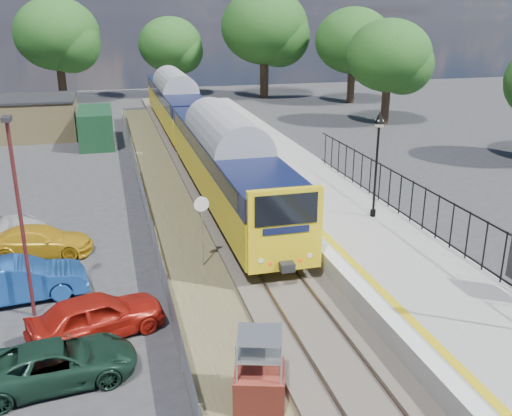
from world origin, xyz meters
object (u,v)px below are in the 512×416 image
object	(u,v)px
speed_sign	(202,220)
car_yellow	(40,241)
victorian_lamp_north	(378,140)
brick_plinth	(259,370)
carpark_lamp	(19,207)
car_red	(97,316)
car_blue	(19,280)
train	(194,122)
car_green	(58,363)

from	to	relation	value
speed_sign	car_yellow	bearing A→B (deg)	148.20
victorian_lamp_north	brick_plinth	distance (m)	12.97
victorian_lamp_north	carpark_lamp	size ratio (longest dim) A/B	0.70
car_red	car_yellow	distance (m)	7.34
speed_sign	car_yellow	xyz separation A→B (m)	(-6.19, 2.89, -1.38)
car_blue	train	bearing A→B (deg)	-33.26
car_blue	car_yellow	xyz separation A→B (m)	(0.31, 3.89, -0.13)
carpark_lamp	car_yellow	size ratio (longest dim) A/B	1.59
car_red	car_yellow	bearing A→B (deg)	-0.40
train	speed_sign	bearing A→B (deg)	-97.96
brick_plinth	car_red	distance (m)	5.85
car_yellow	car_green	bearing A→B (deg)	-163.26
train	car_blue	bearing A→B (deg)	-115.52
speed_sign	carpark_lamp	world-z (taller)	carpark_lamp
train	brick_plinth	xyz separation A→B (m)	(-2.50, -26.27, -1.37)
car_red	victorian_lamp_north	bearing A→B (deg)	-83.06
car_red	carpark_lamp	bearing A→B (deg)	29.73
train	car_yellow	distance (m)	17.41
carpark_lamp	brick_plinth	bearing A→B (deg)	-45.72
car_blue	car_yellow	world-z (taller)	car_blue
speed_sign	car_blue	distance (m)	6.70
victorian_lamp_north	car_green	distance (m)	15.29
car_green	car_red	distance (m)	2.30
speed_sign	car_blue	size ratio (longest dim) A/B	0.65
car_green	car_blue	distance (m)	5.40
speed_sign	car_green	world-z (taller)	speed_sign
speed_sign	carpark_lamp	bearing A→B (deg)	-166.06
speed_sign	carpark_lamp	xyz separation A→B (m)	(-5.98, -2.26, 1.79)
speed_sign	carpark_lamp	size ratio (longest dim) A/B	0.44
train	car_yellow	bearing A→B (deg)	-120.12
speed_sign	carpark_lamp	distance (m)	6.64
car_red	brick_plinth	bearing A→B (deg)	-155.62
victorian_lamp_north	car_red	size ratio (longest dim) A/B	1.12
train	carpark_lamp	size ratio (longest dim) A/B	6.24
car_green	car_yellow	bearing A→B (deg)	1.18
car_green	car_blue	size ratio (longest dim) A/B	0.93
car_blue	brick_plinth	bearing A→B (deg)	-146.42
speed_sign	train	bearing A→B (deg)	75.24
train	brick_plinth	world-z (taller)	train
car_green	car_red	bearing A→B (deg)	-32.37
brick_plinth	train	bearing A→B (deg)	84.56
speed_sign	car_yellow	size ratio (longest dim) A/B	0.70
brick_plinth	speed_sign	bearing A→B (deg)	90.00
car_green	carpark_lamp	bearing A→B (deg)	8.20
carpark_lamp	car_green	world-z (taller)	carpark_lamp
victorian_lamp_north	brick_plinth	size ratio (longest dim) A/B	2.26
speed_sign	car_red	size ratio (longest dim) A/B	0.70
brick_plinth	carpark_lamp	bearing A→B (deg)	134.28
victorian_lamp_north	car_red	distance (m)	13.47
brick_plinth	car_yellow	xyz separation A→B (m)	(-6.19, 11.29, -0.38)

